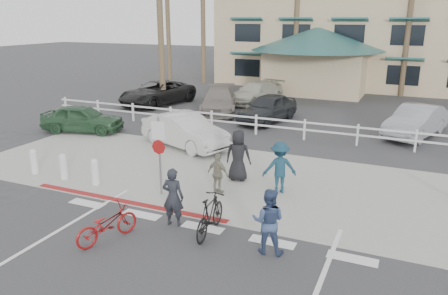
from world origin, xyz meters
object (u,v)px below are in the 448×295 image
at_px(bike_red, 107,224).
at_px(bike_black, 210,215).
at_px(car_red_compact, 82,118).
at_px(car_white_sedan, 185,131).
at_px(sign_post, 160,152).

xyz_separation_m(bike_red, bike_black, (2.27, 1.39, 0.08)).
bearing_deg(car_red_compact, bike_black, -138.87).
height_order(bike_black, car_white_sedan, car_white_sedan).
xyz_separation_m(sign_post, car_red_compact, (-7.85, 5.34, -0.76)).
distance_m(car_white_sedan, car_red_compact, 5.96).
relative_size(bike_red, bike_black, 0.97).
bearing_deg(car_white_sedan, bike_red, -143.54).
relative_size(bike_red, car_white_sedan, 0.39).
bearing_deg(bike_red, sign_post, -63.75).
bearing_deg(sign_post, bike_red, -83.60).
xyz_separation_m(bike_black, car_white_sedan, (-4.53, 6.90, 0.19)).
relative_size(car_white_sedan, car_red_compact, 1.12).
bearing_deg(bike_black, bike_red, 28.08).
relative_size(sign_post, bike_black, 1.60).
relative_size(sign_post, car_white_sedan, 0.65).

